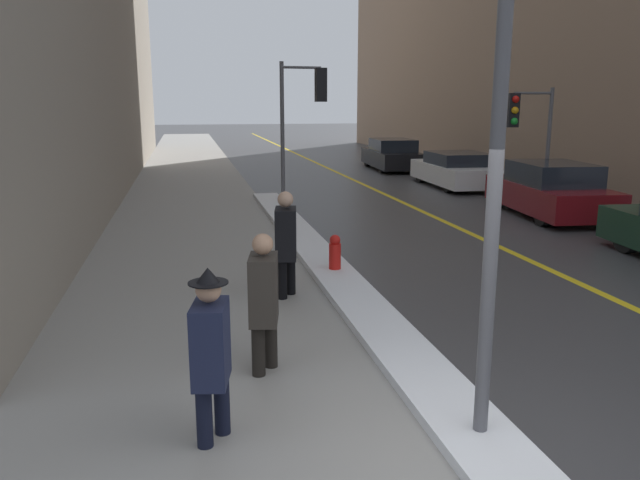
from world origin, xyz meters
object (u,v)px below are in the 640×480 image
(lamp_post, at_px, (500,99))
(traffic_light_far, at_px, (526,122))
(parked_car_black, at_px, (392,155))
(pedestrian_trailing, at_px, (286,239))
(parked_car_white, at_px, (457,170))
(traffic_light_near, at_px, (306,103))
(pedestrian_in_fedora, at_px, (211,348))
(parked_car_maroon, at_px, (550,191))
(pedestrian_with_shoulder_bag, at_px, (264,297))
(fire_hydrant, at_px, (335,256))

(lamp_post, bearing_deg, traffic_light_far, 59.06)
(lamp_post, relative_size, parked_car_black, 1.06)
(pedestrian_trailing, relative_size, parked_car_white, 0.36)
(traffic_light_near, xyz_separation_m, parked_car_white, (5.83, 2.86, -2.26))
(parked_car_white, bearing_deg, pedestrian_in_fedora, 150.99)
(traffic_light_far, distance_m, parked_car_white, 4.69)
(lamp_post, distance_m, pedestrian_in_fedora, 3.06)
(traffic_light_far, height_order, parked_car_white, traffic_light_far)
(parked_car_maroon, relative_size, parked_car_black, 0.98)
(traffic_light_near, xyz_separation_m, parked_car_black, (5.46, 8.77, -2.21))
(lamp_post, distance_m, parked_car_black, 22.42)
(lamp_post, height_order, traffic_light_far, lamp_post)
(lamp_post, distance_m, parked_car_white, 17.03)
(traffic_light_near, distance_m, parked_car_maroon, 6.82)
(traffic_light_far, bearing_deg, pedestrian_in_fedora, 52.67)
(pedestrian_in_fedora, bearing_deg, traffic_light_far, 150.58)
(pedestrian_with_shoulder_bag, height_order, pedestrian_trailing, pedestrian_trailing)
(lamp_post, xyz_separation_m, parked_car_white, (6.73, 15.48, -2.30))
(pedestrian_with_shoulder_bag, distance_m, parked_car_white, 16.01)
(pedestrian_in_fedora, height_order, pedestrian_trailing, pedestrian_trailing)
(parked_car_black, bearing_deg, traffic_light_near, 151.68)
(pedestrian_trailing, xyz_separation_m, parked_car_black, (7.33, 16.99, -0.27))
(traffic_light_far, xyz_separation_m, parked_car_maroon, (0.02, -1.37, -1.68))
(traffic_light_near, height_order, pedestrian_trailing, traffic_light_near)
(traffic_light_far, bearing_deg, fire_hydrant, 43.38)
(lamp_post, relative_size, parked_car_white, 1.09)
(lamp_post, xyz_separation_m, parked_car_black, (6.35, 21.38, -2.26))
(traffic_light_far, relative_size, parked_car_black, 0.71)
(lamp_post, distance_m, fire_hydrant, 5.94)
(traffic_light_far, height_order, pedestrian_with_shoulder_bag, traffic_light_far)
(parked_car_white, bearing_deg, pedestrian_with_shoulder_bag, 150.45)
(traffic_light_far, height_order, fire_hydrant, traffic_light_far)
(parked_car_white, bearing_deg, traffic_light_far, -178.89)
(traffic_light_far, bearing_deg, traffic_light_near, -11.85)
(traffic_light_far, distance_m, pedestrian_with_shoulder_bag, 12.55)
(pedestrian_with_shoulder_bag, xyz_separation_m, pedestrian_trailing, (0.64, 2.57, 0.04))
(traffic_light_near, xyz_separation_m, pedestrian_in_fedora, (-3.12, -12.10, -1.99))
(traffic_light_near, distance_m, pedestrian_in_fedora, 12.66)
(traffic_light_near, distance_m, parked_car_white, 6.88)
(traffic_light_near, distance_m, fire_hydrant, 7.70)
(parked_car_white, xyz_separation_m, parked_car_black, (-0.38, 5.90, 0.05))
(parked_car_maroon, bearing_deg, pedestrian_with_shoulder_bag, 139.59)
(pedestrian_trailing, height_order, parked_car_maroon, pedestrian_trailing)
(pedestrian_with_shoulder_bag, bearing_deg, traffic_light_far, 148.85)
(fire_hydrant, bearing_deg, traffic_light_far, 40.77)
(traffic_light_far, bearing_deg, pedestrian_trailing, 43.99)
(pedestrian_in_fedora, xyz_separation_m, parked_car_white, (8.95, 14.97, -0.27))
(traffic_light_far, height_order, parked_car_black, traffic_light_far)
(parked_car_maroon, height_order, parked_car_white, parked_car_maroon)
(fire_hydrant, bearing_deg, pedestrian_trailing, -134.79)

